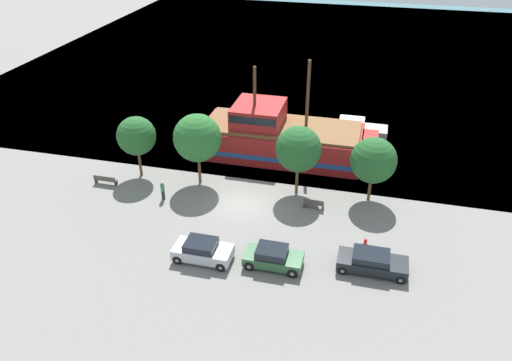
% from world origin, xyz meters
% --- Properties ---
extents(ground_plane, '(160.00, 160.00, 0.00)m').
position_xyz_m(ground_plane, '(0.00, 0.00, 0.00)').
color(ground_plane, gray).
extents(water_surface, '(80.00, 80.00, 0.00)m').
position_xyz_m(water_surface, '(0.00, 44.00, 0.00)').
color(water_surface, teal).
rests_on(water_surface, ground).
extents(pirate_ship, '(16.09, 6.06, 9.33)m').
position_xyz_m(pirate_ship, '(1.21, 9.17, 1.84)').
color(pirate_ship, '#A31E1E').
rests_on(pirate_ship, water_surface).
extents(moored_boat_dockside, '(6.31, 2.24, 1.53)m').
position_xyz_m(moored_boat_dockside, '(7.68, 15.77, 0.57)').
color(moored_boat_dockside, '#B7B2A8').
rests_on(moored_boat_dockside, water_surface).
extents(parked_car_curb_front, '(3.89, 1.91, 1.44)m').
position_xyz_m(parked_car_curb_front, '(3.99, -6.63, 0.72)').
color(parked_car_curb_front, '#2D5B38').
rests_on(parked_car_curb_front, ground_plane).
extents(parked_car_curb_mid, '(3.97, 1.96, 1.48)m').
position_xyz_m(parked_car_curb_mid, '(-0.78, -7.14, 0.74)').
color(parked_car_curb_mid, '#B7BCC6').
rests_on(parked_car_curb_mid, ground_plane).
extents(parked_car_curb_rear, '(4.58, 1.95, 1.40)m').
position_xyz_m(parked_car_curb_rear, '(10.41, -5.50, 0.70)').
color(parked_car_curb_rear, black).
rests_on(parked_car_curb_rear, ground_plane).
extents(fire_hydrant, '(0.42, 0.25, 0.76)m').
position_xyz_m(fire_hydrant, '(9.87, -3.20, 0.41)').
color(fire_hydrant, red).
rests_on(fire_hydrant, ground_plane).
extents(bench_promenade_east, '(1.60, 0.45, 0.85)m').
position_xyz_m(bench_promenade_east, '(5.63, 0.88, 0.43)').
color(bench_promenade_east, '#4C4742').
rests_on(bench_promenade_east, ground_plane).
extents(bench_promenade_west, '(1.99, 0.45, 0.85)m').
position_xyz_m(bench_promenade_west, '(-12.11, 0.22, 0.45)').
color(bench_promenade_west, '#4C4742').
rests_on(bench_promenade_west, ground_plane).
extents(pedestrian_walking_near, '(0.32, 0.32, 1.67)m').
position_xyz_m(pedestrian_walking_near, '(-6.41, -0.74, 0.84)').
color(pedestrian_walking_near, '#232838').
rests_on(pedestrian_walking_near, ground_plane).
extents(tree_row_east, '(3.31, 3.31, 5.47)m').
position_xyz_m(tree_row_east, '(-9.85, 2.44, 3.81)').
color(tree_row_east, brown).
rests_on(tree_row_east, ground_plane).
extents(tree_row_mideast, '(3.98, 3.98, 6.22)m').
position_xyz_m(tree_row_mideast, '(-4.41, 2.52, 4.22)').
color(tree_row_mideast, brown).
rests_on(tree_row_mideast, ground_plane).
extents(tree_row_midwest, '(3.69, 3.69, 5.87)m').
position_xyz_m(tree_row_midwest, '(3.89, 2.94, 4.01)').
color(tree_row_midwest, brown).
rests_on(tree_row_midwest, ground_plane).
extents(tree_row_west, '(3.63, 3.63, 5.42)m').
position_xyz_m(tree_row_west, '(9.77, 3.28, 3.59)').
color(tree_row_west, brown).
rests_on(tree_row_west, ground_plane).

